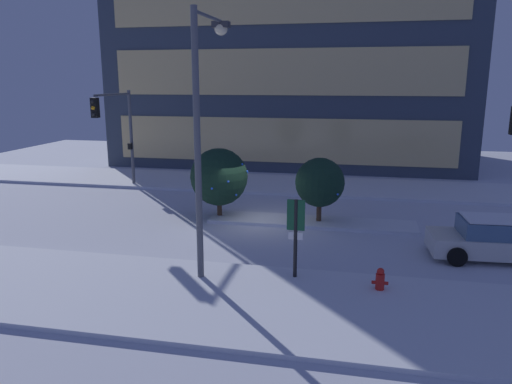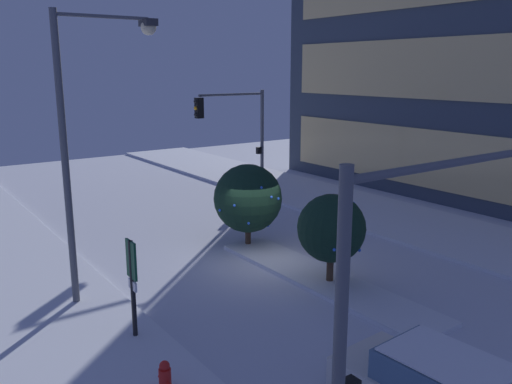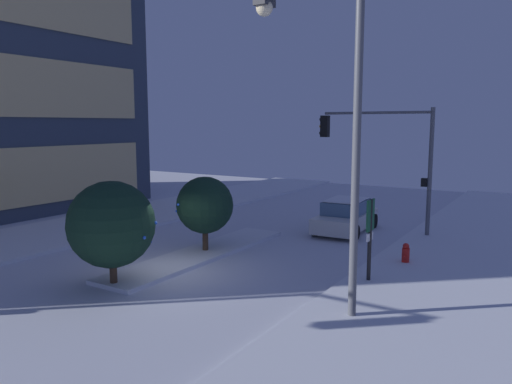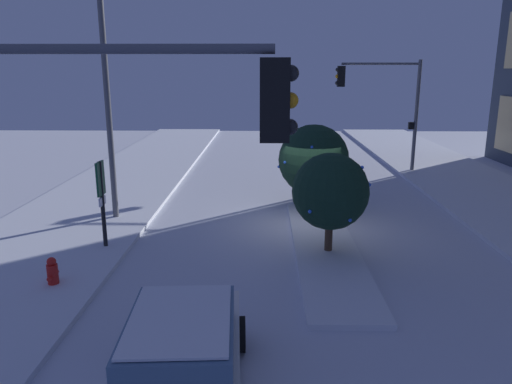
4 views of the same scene
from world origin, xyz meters
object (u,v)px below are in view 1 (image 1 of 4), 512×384
parking_info_sign (296,230)px  decorated_tree_left_of_median (219,177)px  street_lamp_arched (205,109)px  fire_hydrant (380,281)px  traffic_light_corner_far_left (117,123)px  car_near (495,240)px  decorated_tree_median (320,183)px

parking_info_sign → decorated_tree_left_of_median: 7.73m
street_lamp_arched → fire_hydrant: (5.46, -0.61, -4.91)m
traffic_light_corner_far_left → decorated_tree_left_of_median: bearing=59.4°
car_near → parking_info_sign: 7.46m
parking_info_sign → decorated_tree_median: size_ratio=0.90×
decorated_tree_median → decorated_tree_left_of_median: bearing=-179.7°
car_near → decorated_tree_left_of_median: 11.37m
car_near → traffic_light_corner_far_left: (-17.87, 7.20, 3.15)m
traffic_light_corner_far_left → fire_hydrant: traffic_light_corner_far_left is taller
street_lamp_arched → decorated_tree_median: 7.80m
traffic_light_corner_far_left → parking_info_sign: traffic_light_corner_far_left is taller
car_near → fire_hydrant: 5.54m
car_near → street_lamp_arched: (-9.48, -3.18, 4.59)m
car_near → decorated_tree_left_of_median: decorated_tree_left_of_median is taller
fire_hydrant → parking_info_sign: parking_info_sign is taller
traffic_light_corner_far_left → decorated_tree_median: bearing=70.3°
decorated_tree_left_of_median → parking_info_sign: bearing=-56.3°
car_near → fire_hydrant: bearing=-140.1°
traffic_light_corner_far_left → street_lamp_arched: 13.42m
fire_hydrant → parking_info_sign: size_ratio=0.31×
traffic_light_corner_far_left → car_near: bearing=68.1°
car_near → traffic_light_corner_far_left: size_ratio=0.81×
decorated_tree_left_of_median → street_lamp_arched: bearing=-77.3°
traffic_light_corner_far_left → decorated_tree_left_of_median: traffic_light_corner_far_left is taller
parking_info_sign → decorated_tree_left_of_median: (-4.29, 6.42, 0.24)m
decorated_tree_median → parking_info_sign: bearing=-92.0°
car_near → fire_hydrant: size_ratio=5.64×
street_lamp_arched → traffic_light_corner_far_left: bearing=40.0°
traffic_light_corner_far_left → street_lamp_arched: (8.39, -10.37, 1.44)m
fire_hydrant → decorated_tree_left_of_median: 9.82m
street_lamp_arched → decorated_tree_left_of_median: size_ratio=2.55×
street_lamp_arched → decorated_tree_median: (3.11, 6.27, -3.45)m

